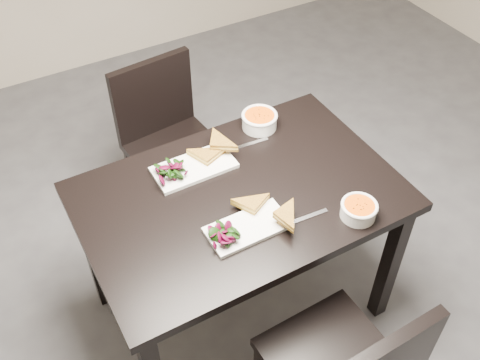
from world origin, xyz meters
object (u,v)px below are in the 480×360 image
Objects in this scene: soup_bowl_far at (259,120)px; soup_bowl_near at (359,209)px; plate_near at (248,227)px; chair_far at (167,135)px; plate_far at (194,167)px; table at (240,211)px.

soup_bowl_near is at bearing -85.39° from soup_bowl_far.
plate_near is 2.21× the size of soup_bowl_near.
chair_far is 0.62m from plate_far.
chair_far is 1.14m from soup_bowl_near.
soup_bowl_near is (0.38, -0.14, 0.03)m from plate_near.
soup_bowl_far reaches higher than soup_bowl_near.
table is 1.41× the size of chair_far.
plate_far is (-0.41, 0.51, -0.03)m from soup_bowl_near.
soup_bowl_near is 0.66m from plate_far.
plate_near is at bearing -85.37° from plate_far.
soup_bowl_near reaches higher than table.
soup_bowl_far is at bearing 94.61° from soup_bowl_near.
soup_bowl_far is at bearing -66.04° from chair_far.
plate_near is 0.37m from plate_far.
soup_bowl_far is (0.33, 0.47, 0.03)m from plate_near.
soup_bowl_far is at bearing 15.46° from plate_far.
chair_far reaches higher than plate_near.
plate_far is 2.09× the size of soup_bowl_far.
soup_bowl_near is at bearing -51.56° from plate_far.
table is at bearing -131.16° from soup_bowl_far.
soup_bowl_far is at bearing 55.18° from plate_near.
table is at bearing -96.64° from chair_far.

